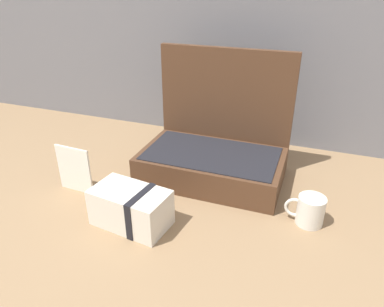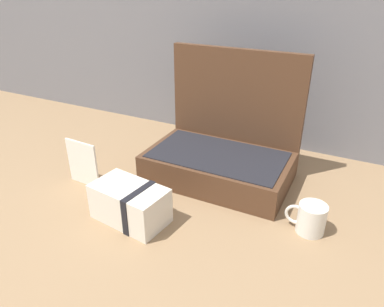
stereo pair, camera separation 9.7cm
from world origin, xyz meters
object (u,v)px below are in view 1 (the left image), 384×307
Objects in this scene: info_card_left at (74,169)px; open_suitcase at (215,150)px; cream_toiletry_bag at (132,208)px; coffee_mug at (310,210)px.

open_suitcase is at bearing 36.67° from info_card_left.
open_suitcase is at bearing 69.18° from cream_toiletry_bag.
info_card_left reaches higher than coffee_mug.
info_card_left is (-0.39, -0.26, -0.02)m from open_suitcase.
coffee_mug is at bearing -27.60° from open_suitcase.
cream_toiletry_bag is at bearing -110.82° from open_suitcase.
info_card_left reaches higher than cream_toiletry_bag.
open_suitcase is 0.47m from info_card_left.
open_suitcase reaches higher than info_card_left.
cream_toiletry_bag is at bearing -159.20° from coffee_mug.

